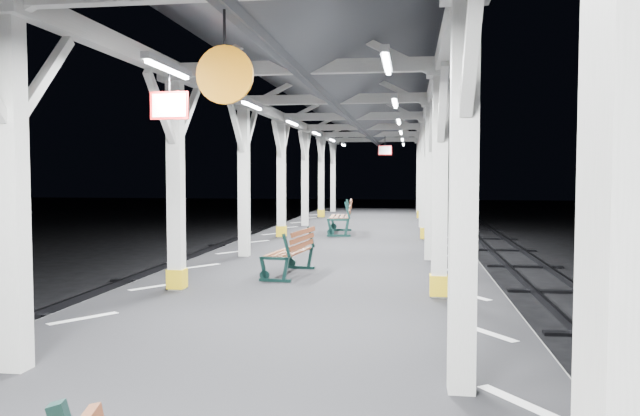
# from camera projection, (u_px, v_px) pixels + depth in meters

# --- Properties ---
(ground) EXTENTS (120.00, 120.00, 0.00)m
(ground) POSITION_uv_depth(u_px,v_px,m) (276.00, 408.00, 7.48)
(ground) COLOR black
(ground) RESTS_ON ground
(platform) EXTENTS (6.00, 50.00, 1.00)m
(platform) POSITION_uv_depth(u_px,v_px,m) (276.00, 367.00, 7.45)
(platform) COLOR black
(platform) RESTS_ON ground
(hazard_stripes_left) EXTENTS (1.00, 48.00, 0.01)m
(hazard_stripes_left) POSITION_uv_depth(u_px,v_px,m) (84.00, 318.00, 7.77)
(hazard_stripes_left) COLOR silver
(hazard_stripes_left) RESTS_ON platform
(hazard_stripes_right) EXTENTS (1.00, 48.00, 0.01)m
(hazard_stripes_right) POSITION_uv_depth(u_px,v_px,m) (487.00, 333.00, 7.08)
(hazard_stripes_right) COLOR silver
(hazard_stripes_right) RESTS_ON platform
(canopy) EXTENTS (5.40, 49.00, 4.65)m
(canopy) POSITION_uv_depth(u_px,v_px,m) (274.00, 23.00, 7.21)
(canopy) COLOR silver
(canopy) RESTS_ON platform
(bench_mid) EXTENTS (0.75, 1.58, 0.83)m
(bench_mid) POSITION_uv_depth(u_px,v_px,m) (293.00, 251.00, 11.05)
(bench_mid) COLOR #112F2B
(bench_mid) RESTS_ON platform
(bench_far) EXTENTS (0.85, 1.93, 1.02)m
(bench_far) POSITION_uv_depth(u_px,v_px,m) (343.00, 216.00, 18.66)
(bench_far) COLOR #112F2B
(bench_far) RESTS_ON platform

